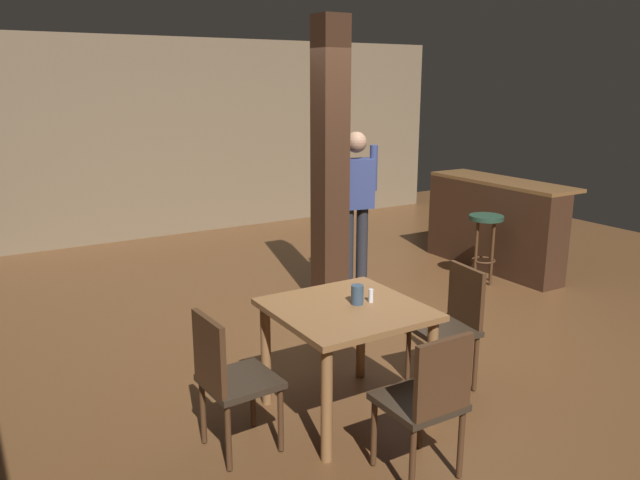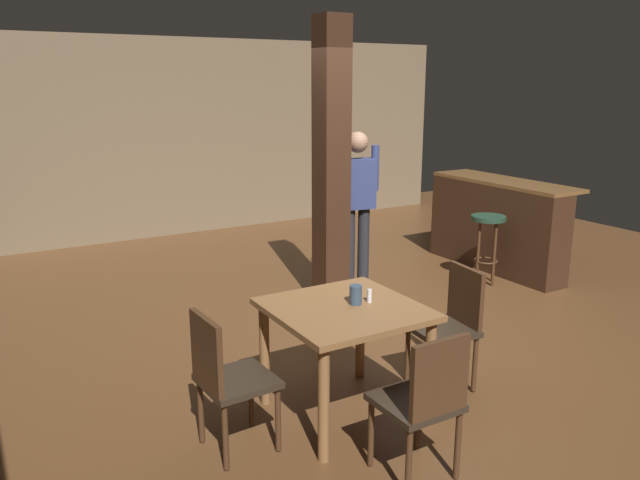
# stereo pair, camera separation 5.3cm
# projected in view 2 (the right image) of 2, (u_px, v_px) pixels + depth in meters

# --- Properties ---
(ground_plane) EXTENTS (10.80, 10.80, 0.00)m
(ground_plane) POSITION_uv_depth(u_px,v_px,m) (391.00, 325.00, 5.81)
(ground_plane) COLOR brown
(wall_back) EXTENTS (8.00, 0.10, 2.80)m
(wall_back) POSITION_uv_depth(u_px,v_px,m) (211.00, 137.00, 9.22)
(wall_back) COLOR #756047
(wall_back) RESTS_ON ground_plane
(pillar) EXTENTS (0.28, 0.28, 2.80)m
(pillar) POSITION_uv_depth(u_px,v_px,m) (331.00, 166.00, 6.04)
(pillar) COLOR #382114
(pillar) RESTS_ON ground_plane
(dining_table) EXTENTS (0.94, 0.94, 0.77)m
(dining_table) POSITION_uv_depth(u_px,v_px,m) (345.00, 325.00, 4.11)
(dining_table) COLOR brown
(dining_table) RESTS_ON ground_plane
(chair_east) EXTENTS (0.46, 0.46, 0.89)m
(chair_east) POSITION_uv_depth(u_px,v_px,m) (451.00, 321.00, 4.55)
(chair_east) COLOR #2D2319
(chair_east) RESTS_ON ground_plane
(chair_west) EXTENTS (0.44, 0.44, 0.89)m
(chair_west) POSITION_uv_depth(u_px,v_px,m) (226.00, 375.00, 3.71)
(chair_west) COLOR #2D2319
(chair_west) RESTS_ON ground_plane
(chair_south) EXTENTS (0.42, 0.42, 0.89)m
(chair_south) POSITION_uv_depth(u_px,v_px,m) (424.00, 399.00, 3.43)
(chair_south) COLOR #2D2319
(chair_south) RESTS_ON ground_plane
(napkin_cup) EXTENTS (0.08, 0.08, 0.13)m
(napkin_cup) POSITION_uv_depth(u_px,v_px,m) (356.00, 295.00, 4.11)
(napkin_cup) COLOR #33475B
(napkin_cup) RESTS_ON dining_table
(salt_shaker) EXTENTS (0.03, 0.03, 0.09)m
(salt_shaker) POSITION_uv_depth(u_px,v_px,m) (369.00, 296.00, 4.15)
(salt_shaker) COLOR silver
(salt_shaker) RESTS_ON dining_table
(standing_person) EXTENTS (0.47, 0.26, 1.72)m
(standing_person) POSITION_uv_depth(u_px,v_px,m) (357.00, 203.00, 6.32)
(standing_person) COLOR navy
(standing_person) RESTS_ON ground_plane
(bar_counter) EXTENTS (0.56, 1.88, 1.07)m
(bar_counter) POSITION_uv_depth(u_px,v_px,m) (496.00, 225.00, 7.40)
(bar_counter) COLOR brown
(bar_counter) RESTS_ON ground_plane
(bar_stool_near) EXTENTS (0.38, 0.38, 0.77)m
(bar_stool_near) POSITION_uv_depth(u_px,v_px,m) (488.00, 232.00, 6.86)
(bar_stool_near) COLOR #1E3828
(bar_stool_near) RESTS_ON ground_plane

